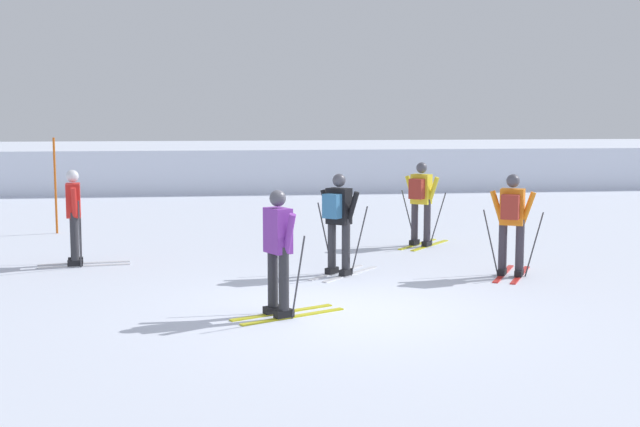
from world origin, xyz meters
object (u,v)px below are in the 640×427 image
object	(u,v)px
skier_yellow	(421,200)
skier_orange	(512,220)
skier_red	(74,215)
skier_purple	(279,249)
trail_marker_pole	(55,186)
skier_black	(338,219)

from	to	relation	value
skier_yellow	skier_orange	distance (m)	3.35
skier_red	skier_orange	bearing A→B (deg)	-14.85
skier_purple	skier_red	world-z (taller)	same
skier_purple	trail_marker_pole	world-z (taller)	trail_marker_pole
skier_black	skier_orange	world-z (taller)	same
skier_purple	trail_marker_pole	size ratio (longest dim) A/B	0.80
skier_orange	trail_marker_pole	xyz separation A→B (m)	(-8.41, 6.06, 0.12)
skier_black	skier_orange	distance (m)	2.87
skier_yellow	skier_orange	world-z (taller)	same
skier_black	skier_orange	size ratio (longest dim) A/B	1.00
skier_purple	skier_orange	size ratio (longest dim) A/B	1.00
skier_purple	skier_red	distance (m)	5.35
skier_yellow	trail_marker_pole	world-z (taller)	trail_marker_pole
skier_yellow	trail_marker_pole	xyz separation A→B (m)	(-7.67, 2.80, 0.12)
skier_purple	trail_marker_pole	distance (m)	9.40
skier_purple	skier_yellow	world-z (taller)	same
skier_orange	trail_marker_pole	size ratio (longest dim) A/B	0.80
skier_black	trail_marker_pole	bearing A→B (deg)	134.81
skier_orange	trail_marker_pole	bearing A→B (deg)	144.19
skier_purple	skier_red	size ratio (longest dim) A/B	1.00
skier_yellow	skier_black	distance (m)	3.51
skier_yellow	skier_orange	bearing A→B (deg)	-77.29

